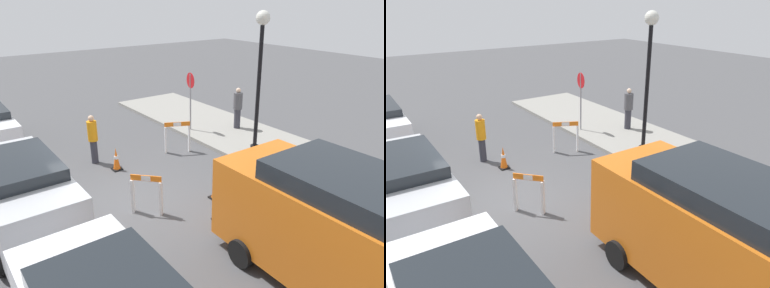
{
  "view_description": "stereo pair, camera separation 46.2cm",
  "coord_description": "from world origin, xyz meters",
  "views": [
    {
      "loc": [
        8.03,
        -3.42,
        5.12
      ],
      "look_at": [
        -0.35,
        2.77,
        1.0
      ],
      "focal_mm": 35.0,
      "sensor_mm": 36.0,
      "label": 1
    },
    {
      "loc": [
        8.29,
        -3.04,
        5.12
      ],
      "look_at": [
        -0.35,
        2.77,
        1.0
      ],
      "focal_mm": 35.0,
      "sensor_mm": 36.0,
      "label": 2
    }
  ],
  "objects": [
    {
      "name": "ground_plane",
      "position": [
        0.0,
        0.0,
        0.0
      ],
      "size": [
        60.0,
        60.0,
        0.0
      ],
      "primitive_type": "plane",
      "color": "#4C4C4F"
    },
    {
      "name": "sidewalk_slab",
      "position": [
        0.0,
        6.17,
        0.06
      ],
      "size": [
        18.0,
        3.35,
        0.12
      ],
      "color": "gray",
      "rests_on": "ground_plane"
    },
    {
      "name": "streetlamp_post",
      "position": [
        -0.28,
        5.39,
        3.12
      ],
      "size": [
        0.44,
        0.44,
        4.62
      ],
      "color": "black",
      "rests_on": "sidewalk_slab"
    },
    {
      "name": "stop_sign",
      "position": [
        -3.46,
        4.99,
        1.66
      ],
      "size": [
        0.6,
        0.11,
        2.29
      ],
      "rotation": [
        0.0,
        0.0,
        3.0
      ],
      "color": "gray",
      "rests_on": "sidewalk_slab"
    },
    {
      "name": "barricade_0",
      "position": [
        0.78,
        0.53,
        0.56
      ],
      "size": [
        0.66,
        0.64,
        1.06
      ],
      "rotation": [
        0.0,
        0.0,
        7.04
      ],
      "color": "white",
      "rests_on": "ground_plane"
    },
    {
      "name": "barricade_1",
      "position": [
        -2.07,
        3.41,
        0.6
      ],
      "size": [
        0.51,
        0.85,
        1.11
      ],
      "rotation": [
        0.0,
        0.0,
        10.54
      ],
      "color": "white",
      "rests_on": "ground_plane"
    },
    {
      "name": "traffic_cone_0",
      "position": [
        2.11,
        1.79,
        0.33
      ],
      "size": [
        0.3,
        0.3,
        0.68
      ],
      "color": "black",
      "rests_on": "ground_plane"
    },
    {
      "name": "traffic_cone_1",
      "position": [
        0.69,
        4.4,
        0.32
      ],
      "size": [
        0.3,
        0.3,
        0.67
      ],
      "color": "black",
      "rests_on": "ground_plane"
    },
    {
      "name": "traffic_cone_2",
      "position": [
        1.47,
        3.09,
        0.36
      ],
      "size": [
        0.3,
        0.3,
        0.74
      ],
      "color": "black",
      "rests_on": "ground_plane"
    },
    {
      "name": "traffic_cone_3",
      "position": [
        2.11,
        2.65,
        0.26
      ],
      "size": [
        0.3,
        0.3,
        0.55
      ],
      "color": "black",
      "rests_on": "ground_plane"
    },
    {
      "name": "traffic_cone_4",
      "position": [
        -2.02,
        1.04,
        0.36
      ],
      "size": [
        0.3,
        0.3,
        0.74
      ],
      "color": "black",
      "rests_on": "ground_plane"
    },
    {
      "name": "traffic_cone_5",
      "position": [
        1.23,
        2.4,
        0.27
      ],
      "size": [
        0.3,
        0.3,
        0.56
      ],
      "color": "black",
      "rests_on": "ground_plane"
    },
    {
      "name": "person_worker",
      "position": [
        -2.94,
        0.71,
        0.88
      ],
      "size": [
        0.43,
        0.43,
        1.63
      ],
      "rotation": [
        0.0,
        0.0,
        0.54
      ],
      "color": "#33333D",
      "rests_on": "ground_plane"
    },
    {
      "name": "person_pedestrian",
      "position": [
        -2.51,
        6.64,
        1.01
      ],
      "size": [
        0.37,
        0.37,
        1.65
      ],
      "rotation": [
        0.0,
        0.0,
        3.17
      ],
      "color": "#33333D",
      "rests_on": "sidewalk_slab"
    },
    {
      "name": "parked_car_1",
      "position": [
        -0.32,
        -2.06,
        1.0
      ],
      "size": [
        4.26,
        1.86,
        1.78
      ],
      "color": "#B7BABF",
      "rests_on": "ground_plane"
    },
    {
      "name": "work_van",
      "position": [
        5.16,
        2.03,
        1.31
      ],
      "size": [
        4.95,
        2.14,
        2.41
      ],
      "color": "#D16619",
      "rests_on": "ground_plane"
    }
  ]
}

